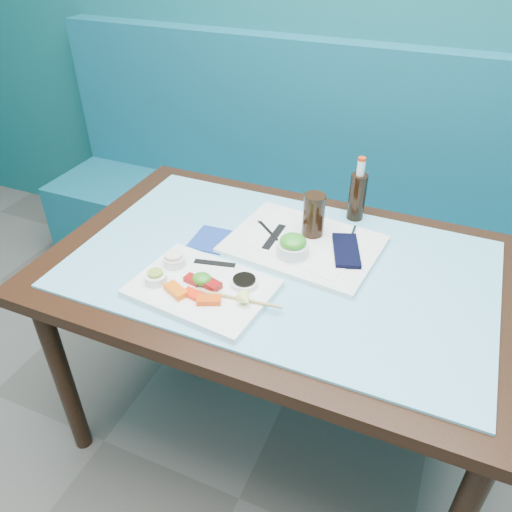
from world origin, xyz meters
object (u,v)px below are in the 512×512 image
at_px(cola_glass, 314,215).
at_px(blue_napkin, 214,240).
at_px(serving_tray, 303,245).
at_px(cola_bottle_body, 357,197).
at_px(dining_table, 281,286).
at_px(sashimi_plate, 202,288).
at_px(booth_bench, 343,231).
at_px(seaweed_bowl, 293,249).

distance_m(cola_glass, blue_napkin, 0.32).
xyz_separation_m(serving_tray, cola_bottle_body, (0.10, 0.24, 0.07)).
height_order(dining_table, sashimi_plate, sashimi_plate).
relative_size(cola_bottle_body, blue_napkin, 1.17).
xyz_separation_m(booth_bench, blue_napkin, (-0.24, -0.81, 0.39)).
bearing_deg(dining_table, seaweed_bowl, 53.32).
relative_size(dining_table, cola_glass, 9.98).
bearing_deg(sashimi_plate, cola_bottle_body, 68.80).
relative_size(sashimi_plate, cola_bottle_body, 2.33).
bearing_deg(cola_bottle_body, serving_tray, -113.61).
relative_size(seaweed_bowl, cola_glass, 0.69).
height_order(booth_bench, serving_tray, booth_bench).
xyz_separation_m(sashimi_plate, blue_napkin, (-0.08, 0.24, -0.01)).
xyz_separation_m(dining_table, cola_glass, (0.04, 0.16, 0.18)).
distance_m(seaweed_bowl, cola_bottle_body, 0.33).
distance_m(serving_tray, cola_glass, 0.10).
xyz_separation_m(dining_table, blue_napkin, (-0.24, 0.03, 0.09)).
distance_m(booth_bench, dining_table, 0.89).
bearing_deg(cola_glass, sashimi_plate, -117.86).
xyz_separation_m(seaweed_bowl, blue_napkin, (-0.26, -0.01, -0.03)).
relative_size(serving_tray, cola_bottle_body, 2.81).
relative_size(dining_table, cola_bottle_body, 8.72).
distance_m(sashimi_plate, cola_bottle_body, 0.63).
height_order(booth_bench, dining_table, booth_bench).
distance_m(seaweed_bowl, cola_glass, 0.14).
xyz_separation_m(booth_bench, seaweed_bowl, (0.02, -0.81, 0.42)).
xyz_separation_m(serving_tray, cola_glass, (0.01, 0.05, 0.08)).
bearing_deg(cola_bottle_body, seaweed_bowl, -110.00).
xyz_separation_m(serving_tray, blue_napkin, (-0.27, -0.08, -0.01)).
xyz_separation_m(booth_bench, serving_tray, (0.03, -0.73, 0.39)).
bearing_deg(blue_napkin, dining_table, -6.16).
distance_m(sashimi_plate, seaweed_bowl, 0.30).
bearing_deg(seaweed_bowl, dining_table, -126.68).
xyz_separation_m(sashimi_plate, seaweed_bowl, (0.18, 0.24, 0.03)).
bearing_deg(cola_glass, cola_bottle_body, 62.77).
distance_m(serving_tray, cola_bottle_body, 0.27).
height_order(serving_tray, cola_glass, cola_glass).
height_order(cola_bottle_body, blue_napkin, cola_bottle_body).
distance_m(dining_table, blue_napkin, 0.26).
distance_m(booth_bench, cola_glass, 0.83).
xyz_separation_m(dining_table, serving_tray, (0.03, 0.11, 0.10)).
bearing_deg(dining_table, cola_bottle_body, 68.29).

